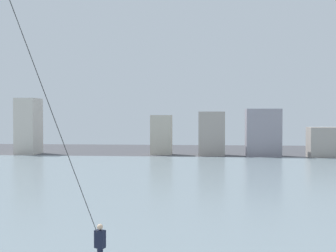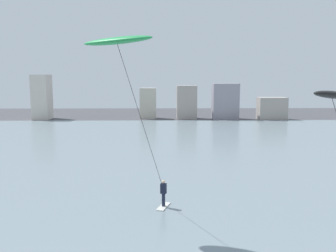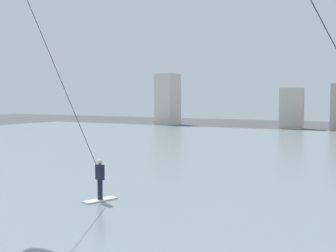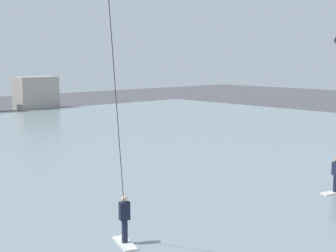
% 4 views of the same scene
% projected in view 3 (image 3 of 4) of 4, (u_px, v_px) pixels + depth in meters
% --- Properties ---
extents(water_bay, '(84.00, 52.00, 0.10)m').
position_uv_depth(water_bay, '(233.00, 155.00, 29.95)').
color(water_bay, gray).
rests_on(water_bay, ground).
extents(far_shore_buildings, '(44.94, 4.78, 7.96)m').
position_uv_depth(far_shore_buildings, '(320.00, 106.00, 54.26)').
color(far_shore_buildings, beige).
rests_on(far_shore_buildings, ground).
extents(kitesurfer_black, '(4.77, 2.98, 7.14)m').
position_uv_depth(kitesurfer_black, '(320.00, 14.00, 9.37)').
color(kitesurfer_black, silver).
rests_on(kitesurfer_black, water_bay).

